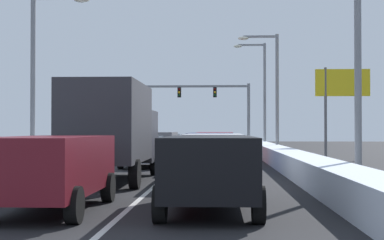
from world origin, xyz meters
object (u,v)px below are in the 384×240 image
at_px(traffic_light_gantry, 209,99).
at_px(street_lamp_right_mid, 272,84).
at_px(suv_white_right_lane_second, 213,153).
at_px(sedan_green_center_lane_fifth, 168,144).
at_px(roadside_sign_right, 343,92).
at_px(suv_black_right_lane_nearest, 210,166).
at_px(suv_gray_center_lane_fourth, 159,143).
at_px(suv_red_right_lane_fourth, 214,144).
at_px(box_truck_center_lane_second, 113,127).
at_px(street_lamp_right_near, 346,39).
at_px(street_lamp_left_mid, 41,65).
at_px(street_lamp_right_far, 261,87).
at_px(suv_maroon_center_lane_nearest, 51,166).
at_px(suv_navy_right_lane_third, 210,148).
at_px(sedan_tan_right_lane_fifth, 212,146).
at_px(sedan_silver_center_lane_third, 144,151).

relative_size(traffic_light_gantry, street_lamp_right_mid, 1.31).
xyz_separation_m(suv_white_right_lane_second, street_lamp_right_mid, (3.63, 17.68, 3.82)).
bearing_deg(sedan_green_center_lane_fifth, roadside_sign_right, -34.45).
height_order(suv_black_right_lane_nearest, suv_gray_center_lane_fourth, same).
bearing_deg(sedan_green_center_lane_fifth, suv_black_right_lane_nearest, -83.07).
xyz_separation_m(suv_red_right_lane_fourth, box_truck_center_lane_second, (-3.45, -12.11, 0.88)).
bearing_deg(box_truck_center_lane_second, street_lamp_right_mid, 68.05).
relative_size(sedan_green_center_lane_fifth, street_lamp_right_near, 0.58).
xyz_separation_m(suv_white_right_lane_second, traffic_light_gantry, (-0.71, 34.67, 3.71)).
height_order(street_lamp_left_mid, roadside_sign_right, street_lamp_left_mid).
bearing_deg(street_lamp_right_mid, suv_gray_center_lane_fourth, -159.87).
xyz_separation_m(street_lamp_right_near, street_lamp_left_mid, (-11.92, 7.09, 0.08)).
distance_m(box_truck_center_lane_second, sedan_green_center_lane_fifth, 21.91).
xyz_separation_m(suv_red_right_lane_fourth, roadside_sign_right, (7.55, 2.22, 3.00)).
height_order(sedan_green_center_lane_fifth, street_lamp_right_far, street_lamp_right_far).
distance_m(suv_white_right_lane_second, suv_maroon_center_lane_nearest, 8.09).
xyz_separation_m(street_lamp_right_mid, roadside_sign_right, (3.87, -3.38, -0.81)).
bearing_deg(suv_navy_right_lane_third, sedan_tan_right_lane_fifth, 90.28).
relative_size(suv_navy_right_lane_third, sedan_silver_center_lane_third, 1.09).
distance_m(street_lamp_right_near, street_lamp_right_mid, 19.44).
relative_size(suv_black_right_lane_nearest, sedan_silver_center_lane_third, 1.09).
distance_m(box_truck_center_lane_second, suv_gray_center_lane_fourth, 15.13).
xyz_separation_m(suv_white_right_lane_second, roadside_sign_right, (7.49, 14.30, 3.00)).
xyz_separation_m(suv_navy_right_lane_third, street_lamp_right_near, (4.36, -7.69, 3.64)).
bearing_deg(suv_white_right_lane_second, sedan_green_center_lane_fifth, 99.15).
bearing_deg(suv_black_right_lane_nearest, street_lamp_right_near, 51.89).
distance_m(suv_gray_center_lane_fourth, street_lamp_right_far, 14.84).
xyz_separation_m(suv_white_right_lane_second, sedan_green_center_lane_fifth, (-3.52, 21.85, -0.25)).
bearing_deg(sedan_tan_right_lane_fifth, street_lamp_right_mid, -2.96).
bearing_deg(suv_red_right_lane_fourth, street_lamp_right_far, 76.50).
relative_size(suv_black_right_lane_nearest, street_lamp_right_near, 0.63).
bearing_deg(sedan_tan_right_lane_fifth, suv_black_right_lane_nearest, -89.43).
bearing_deg(sedan_tan_right_lane_fifth, traffic_light_gantry, 91.54).
relative_size(suv_gray_center_lane_fourth, traffic_light_gantry, 0.46).
height_order(sedan_silver_center_lane_third, street_lamp_right_near, street_lamp_right_near).
distance_m(sedan_tan_right_lane_fifth, street_lamp_right_far, 11.23).
bearing_deg(box_truck_center_lane_second, suv_black_right_lane_nearest, -63.54).
distance_m(street_lamp_right_near, street_lamp_left_mid, 13.87).
height_order(suv_gray_center_lane_fourth, traffic_light_gantry, traffic_light_gantry).
distance_m(street_lamp_right_near, street_lamp_right_far, 29.16).
distance_m(traffic_light_gantry, street_lamp_right_far, 8.48).
relative_size(suv_maroon_center_lane_nearest, sedan_silver_center_lane_third, 1.09).
relative_size(sedan_silver_center_lane_third, street_lamp_right_mid, 0.56).
xyz_separation_m(suv_red_right_lane_fourth, traffic_light_gantry, (-0.65, 22.59, 3.71)).
xyz_separation_m(suv_black_right_lane_nearest, street_lamp_right_far, (3.62, 34.47, 4.28)).
bearing_deg(roadside_sign_right, street_lamp_right_far, 106.47).
relative_size(sedan_silver_center_lane_third, street_lamp_left_mid, 0.57).
xyz_separation_m(suv_navy_right_lane_third, street_lamp_left_mid, (-7.56, -0.60, 3.72)).
distance_m(box_truck_center_lane_second, traffic_light_gantry, 34.92).
bearing_deg(suv_maroon_center_lane_nearest, suv_red_right_lane_fourth, 79.76).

